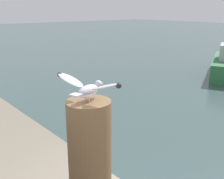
# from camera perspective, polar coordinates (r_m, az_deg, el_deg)

# --- Properties ---
(mooring_post) EXTENTS (0.37, 0.37, 1.03)m
(mooring_post) POSITION_cam_1_polar(r_m,az_deg,el_deg) (2.44, -4.61, -13.95)
(mooring_post) COLOR #4C3823
(mooring_post) RESTS_ON harbor_quay
(seagull) EXTENTS (0.63, 0.39, 0.20)m
(seagull) POSITION_cam_1_polar(r_m,az_deg,el_deg) (2.20, -4.93, 0.42)
(seagull) COLOR #C66D60
(seagull) RESTS_ON mooring_post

